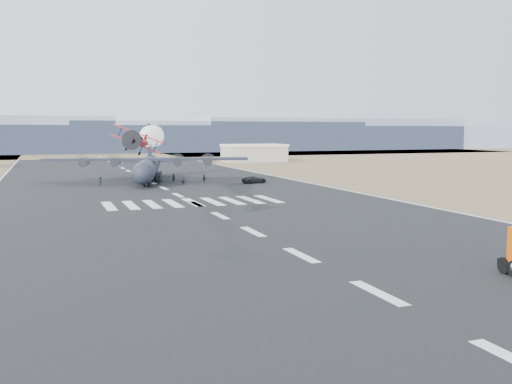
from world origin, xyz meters
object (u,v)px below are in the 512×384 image
aerobatic_biplane (138,141)px  crew_b (155,178)px  transport_aircraft (147,166)px  crew_e (154,178)px  crew_d (149,181)px  crew_h (159,180)px  crew_f (204,179)px  crew_g (183,181)px  hangar_right (254,153)px  crew_c (100,181)px  crew_a (173,178)px  support_vehicle (254,180)px

aerobatic_biplane → crew_b: (11.29, 53.34, -8.51)m
aerobatic_biplane → transport_aircraft: transport_aircraft is taller
aerobatic_biplane → crew_e: aerobatic_biplane is taller
crew_d → crew_h: size_ratio=1.03×
crew_d → crew_f: crew_d is taller
crew_d → crew_g: (6.63, 0.09, -0.11)m
crew_b → crew_e: 2.11m
crew_d → crew_e: crew_d is taller
hangar_right → crew_e: (-45.37, -64.75, -2.17)m
crew_d → crew_h: (2.35, 2.13, -0.03)m
crew_g → crew_h: 4.75m
transport_aircraft → crew_d: bearing=-85.8°
transport_aircraft → crew_c: (-10.21, -6.82, -2.26)m
crew_a → crew_d: size_ratio=0.93×
crew_b → crew_d: 6.14m
crew_c → crew_h: 11.19m
crew_d → crew_g: 6.64m
crew_b → crew_e: crew_b is taller
transport_aircraft → crew_c: size_ratio=24.75×
hangar_right → crew_b: bearing=-124.2°
crew_c → crew_h: size_ratio=0.94×
transport_aircraft → crew_f: bearing=-25.1°
transport_aircraft → crew_h: (0.82, -8.68, -2.21)m
crew_b → crew_e: bearing=151.3°
hangar_right → crew_a: (-41.59, -65.79, -2.16)m
crew_a → crew_h: bearing=82.2°
support_vehicle → crew_g: size_ratio=3.09×
crew_c → crew_e: (11.05, 3.83, -0.00)m
transport_aircraft → crew_b: bearing=-69.7°
crew_a → crew_d: crew_d is taller
crew_a → crew_e: bearing=16.1°
transport_aircraft → crew_b: transport_aircraft is taller
crew_a → crew_e: (-3.79, 1.04, -0.01)m
crew_c → crew_h: bearing=-142.2°
crew_d → transport_aircraft: bearing=48.9°
crew_a → crew_g: (0.48, -6.68, -0.04)m
aerobatic_biplane → support_vehicle: (29.87, 46.06, -8.73)m
support_vehicle → crew_f: crew_f is taller
hangar_right → crew_h: hangar_right is taller
crew_g → crew_h: bearing=117.8°
crew_a → crew_c: (-14.84, -2.79, -0.01)m
hangar_right → crew_f: size_ratio=13.15×
crew_b → crew_f: 9.76m
crew_c → crew_a: bearing=-122.0°
transport_aircraft → crew_d: (-1.53, -10.81, -2.18)m
crew_c → crew_g: 15.81m
support_vehicle → crew_h: size_ratio=2.80×
support_vehicle → crew_c: bearing=69.3°
crew_h → support_vehicle: bearing=-62.7°
crew_a → crew_c: size_ratio=1.01×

